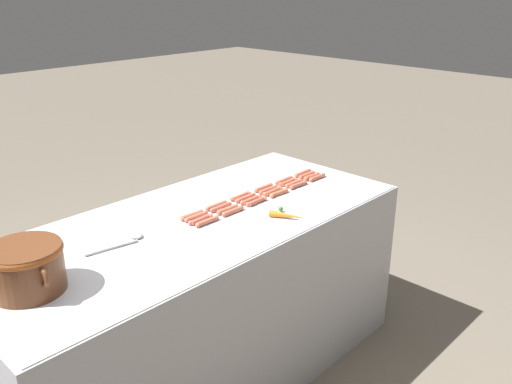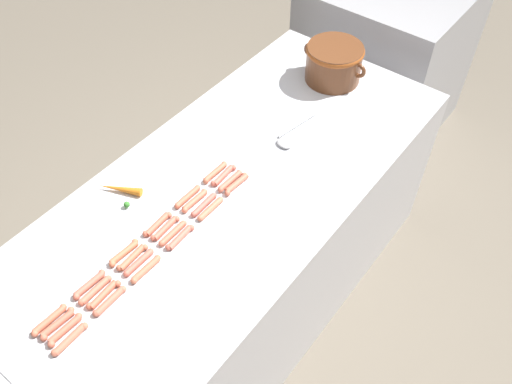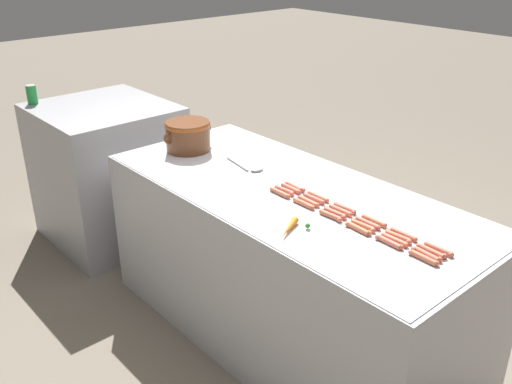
% 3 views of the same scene
% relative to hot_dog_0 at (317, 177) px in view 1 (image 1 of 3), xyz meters
% --- Properties ---
extents(ground_plane, '(20.00, 20.00, 0.00)m').
position_rel_hot_dog_0_xyz_m(ground_plane, '(0.07, 0.79, -0.86)').
color(ground_plane, '#756B5B').
extents(griddle_counter, '(0.88, 2.01, 0.85)m').
position_rel_hot_dog_0_xyz_m(griddle_counter, '(0.07, 0.79, -0.44)').
color(griddle_counter, '#BCBCC1').
rests_on(griddle_counter, ground_plane).
extents(hot_dog_0, '(0.03, 0.13, 0.02)m').
position_rel_hot_dog_0_xyz_m(hot_dog_0, '(0.00, 0.00, 0.00)').
color(hot_dog_0, '#D16B4E').
rests_on(hot_dog_0, griddle_counter).
extents(hot_dog_1, '(0.03, 0.13, 0.02)m').
position_rel_hot_dog_0_xyz_m(hot_dog_1, '(-0.00, 0.16, 0.00)').
color(hot_dog_1, '#CD6852').
rests_on(hot_dog_1, griddle_counter).
extents(hot_dog_2, '(0.03, 0.13, 0.02)m').
position_rel_hot_dog_0_xyz_m(hot_dog_2, '(-0.00, 0.31, 0.00)').
color(hot_dog_2, '#D7714C').
rests_on(hot_dog_2, griddle_counter).
extents(hot_dog_3, '(0.03, 0.13, 0.02)m').
position_rel_hot_dog_0_xyz_m(hot_dog_3, '(-0.00, 0.47, 0.00)').
color(hot_dog_3, '#CE674D').
rests_on(hot_dog_3, griddle_counter).
extents(hot_dog_4, '(0.02, 0.13, 0.02)m').
position_rel_hot_dog_0_xyz_m(hot_dog_4, '(-0.00, 0.63, 0.00)').
color(hot_dog_4, '#D16A4D').
rests_on(hot_dog_4, griddle_counter).
extents(hot_dog_5, '(0.03, 0.13, 0.02)m').
position_rel_hot_dog_0_xyz_m(hot_dog_5, '(-0.00, 0.79, 0.00)').
color(hot_dog_5, '#CA6D4F').
rests_on(hot_dog_5, griddle_counter).
extents(hot_dog_6, '(0.03, 0.13, 0.02)m').
position_rel_hot_dog_0_xyz_m(hot_dog_6, '(0.03, 0.01, 0.00)').
color(hot_dog_6, '#D0664E').
rests_on(hot_dog_6, griddle_counter).
extents(hot_dog_7, '(0.02, 0.13, 0.02)m').
position_rel_hot_dog_0_xyz_m(hot_dog_7, '(0.03, 0.16, 0.00)').
color(hot_dog_7, '#D36E53').
rests_on(hot_dog_7, griddle_counter).
extents(hot_dog_8, '(0.03, 0.13, 0.02)m').
position_rel_hot_dog_0_xyz_m(hot_dog_8, '(0.03, 0.32, 0.00)').
color(hot_dog_8, '#CB6C4E').
rests_on(hot_dog_8, griddle_counter).
extents(hot_dog_9, '(0.03, 0.13, 0.02)m').
position_rel_hot_dog_0_xyz_m(hot_dog_9, '(0.03, 0.47, 0.00)').
color(hot_dog_9, '#D36750').
rests_on(hot_dog_9, griddle_counter).
extents(hot_dog_10, '(0.03, 0.13, 0.02)m').
position_rel_hot_dog_0_xyz_m(hot_dog_10, '(0.03, 0.63, 0.00)').
color(hot_dog_10, '#D77053').
rests_on(hot_dog_10, griddle_counter).
extents(hot_dog_11, '(0.03, 0.13, 0.02)m').
position_rel_hot_dog_0_xyz_m(hot_dog_11, '(0.03, 0.79, 0.00)').
color(hot_dog_11, '#D36654').
rests_on(hot_dog_11, griddle_counter).
extents(hot_dog_12, '(0.03, 0.13, 0.02)m').
position_rel_hot_dog_0_xyz_m(hot_dog_12, '(0.06, 0.01, 0.00)').
color(hot_dog_12, '#D1684E').
rests_on(hot_dog_12, griddle_counter).
extents(hot_dog_13, '(0.03, 0.13, 0.02)m').
position_rel_hot_dog_0_xyz_m(hot_dog_13, '(0.06, 0.16, 0.00)').
color(hot_dog_13, '#D6694C').
rests_on(hot_dog_13, griddle_counter).
extents(hot_dog_14, '(0.02, 0.13, 0.02)m').
position_rel_hot_dog_0_xyz_m(hot_dog_14, '(0.06, 0.32, 0.00)').
color(hot_dog_14, '#D66652').
rests_on(hot_dog_14, griddle_counter).
extents(hot_dog_15, '(0.02, 0.13, 0.02)m').
position_rel_hot_dog_0_xyz_m(hot_dog_15, '(0.07, 0.47, 0.00)').
color(hot_dog_15, '#D16C4F').
rests_on(hot_dog_15, griddle_counter).
extents(hot_dog_16, '(0.03, 0.13, 0.02)m').
position_rel_hot_dog_0_xyz_m(hot_dog_16, '(0.07, 0.64, 0.00)').
color(hot_dog_16, '#CC6555').
rests_on(hot_dog_16, griddle_counter).
extents(hot_dog_17, '(0.03, 0.13, 0.02)m').
position_rel_hot_dog_0_xyz_m(hot_dog_17, '(0.07, 0.79, 0.00)').
color(hot_dog_17, '#CC6953').
rests_on(hot_dog_17, griddle_counter).
extents(hot_dog_18, '(0.03, 0.13, 0.02)m').
position_rel_hot_dog_0_xyz_m(hot_dog_18, '(0.10, -0.00, 0.00)').
color(hot_dog_18, '#CD6B50').
rests_on(hot_dog_18, griddle_counter).
extents(hot_dog_19, '(0.02, 0.13, 0.02)m').
position_rel_hot_dog_0_xyz_m(hot_dog_19, '(0.10, 0.16, 0.00)').
color(hot_dog_19, '#CF6B51').
rests_on(hot_dog_19, griddle_counter).
extents(hot_dog_20, '(0.02, 0.13, 0.02)m').
position_rel_hot_dog_0_xyz_m(hot_dog_20, '(0.10, 0.31, 0.00)').
color(hot_dog_20, '#CA6D4E').
rests_on(hot_dog_20, griddle_counter).
extents(hot_dog_21, '(0.03, 0.13, 0.02)m').
position_rel_hot_dog_0_xyz_m(hot_dog_21, '(0.10, 0.48, 0.00)').
color(hot_dog_21, '#D26753').
rests_on(hot_dog_21, griddle_counter).
extents(hot_dog_22, '(0.02, 0.13, 0.02)m').
position_rel_hot_dog_0_xyz_m(hot_dog_22, '(0.10, 0.64, 0.00)').
color(hot_dog_22, '#D47253').
rests_on(hot_dog_22, griddle_counter).
extents(hot_dog_23, '(0.03, 0.13, 0.02)m').
position_rel_hot_dog_0_xyz_m(hot_dog_23, '(0.10, 0.79, 0.00)').
color(hot_dog_23, '#D46E53').
rests_on(hot_dog_23, griddle_counter).
extents(bean_pot, '(0.32, 0.26, 0.17)m').
position_rel_hot_dog_0_xyz_m(bean_pot, '(0.02, 1.57, 0.08)').
color(bean_pot, brown).
rests_on(bean_pot, griddle_counter).
extents(serving_spoon, '(0.09, 0.27, 0.02)m').
position_rel_hot_dog_0_xyz_m(serving_spoon, '(0.10, 1.12, -0.00)').
color(serving_spoon, '#B7B7BC').
rests_on(serving_spoon, griddle_counter).
extents(carrot, '(0.17, 0.10, 0.03)m').
position_rel_hot_dog_0_xyz_m(carrot, '(-0.22, 0.50, 0.00)').
color(carrot, orange).
rests_on(carrot, griddle_counter).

